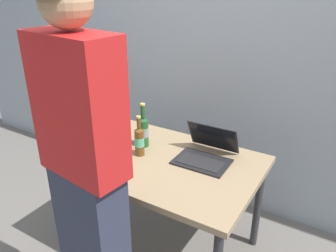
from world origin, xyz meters
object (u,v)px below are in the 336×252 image
object	(u,v)px
beer_bottle_dark	(139,140)
beer_bottle_brown	(125,129)
laptop	(206,152)
person_figure	(86,177)
beer_bottle_green	(124,132)
beer_bottle_amber	(143,130)
coffee_mug	(121,167)

from	to	relation	value
beer_bottle_dark	beer_bottle_brown	distance (m)	0.20
beer_bottle_dark	laptop	bearing A→B (deg)	24.46
person_figure	laptop	bearing A→B (deg)	74.69
beer_bottle_green	beer_bottle_amber	distance (m)	0.14
beer_bottle_dark	person_figure	distance (m)	0.69
beer_bottle_green	beer_bottle_brown	size ratio (longest dim) A/B	1.08
laptop	beer_bottle_amber	size ratio (longest dim) A/B	1.11
beer_bottle_dark	beer_bottle_brown	world-z (taller)	beer_bottle_brown
beer_bottle_amber	beer_bottle_brown	size ratio (longest dim) A/B	1.07
beer_bottle_green	beer_bottle_brown	distance (m)	0.08
beer_bottle_dark	beer_bottle_brown	size ratio (longest dim) A/B	0.95
laptop	beer_bottle_green	size ratio (longest dim) A/B	1.10
beer_bottle_green	beer_bottle_dark	bearing A→B (deg)	-6.09
laptop	beer_bottle_dark	size ratio (longest dim) A/B	1.26
beer_bottle_green	person_figure	distance (m)	0.74
beer_bottle_dark	beer_bottle_green	bearing A→B (deg)	173.91
beer_bottle_amber	person_figure	bearing A→B (deg)	-74.00
beer_bottle_dark	person_figure	world-z (taller)	person_figure
beer_bottle_green	beer_bottle_dark	xyz separation A→B (m)	(0.14, -0.01, -0.02)
beer_bottle_amber	beer_bottle_dark	distance (m)	0.13
beer_bottle_amber	beer_bottle_dark	size ratio (longest dim) A/B	1.13
person_figure	coffee_mug	bearing A→B (deg)	107.76
laptop	beer_bottle_brown	world-z (taller)	beer_bottle_brown
beer_bottle_dark	coffee_mug	xyz separation A→B (m)	(0.04, -0.25, -0.06)
beer_bottle_green	beer_bottle_amber	xyz separation A→B (m)	(0.09, 0.11, -0.01)
laptop	beer_bottle_brown	bearing A→B (deg)	-170.01
laptop	beer_bottle_dark	distance (m)	0.44
laptop	beer_bottle_green	xyz separation A→B (m)	(-0.54, -0.17, 0.08)
beer_bottle_brown	coffee_mug	size ratio (longest dim) A/B	2.45
beer_bottle_amber	coffee_mug	size ratio (longest dim) A/B	2.63
person_figure	coffee_mug	xyz separation A→B (m)	(-0.13, 0.40, -0.19)
beer_bottle_amber	coffee_mug	distance (m)	0.39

